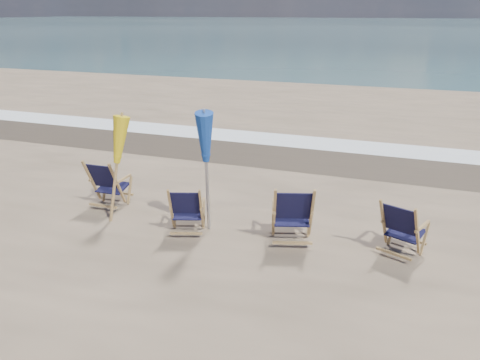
{
  "coord_description": "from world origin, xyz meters",
  "views": [
    {
      "loc": [
        2.57,
        -5.05,
        3.7
      ],
      "look_at": [
        0.0,
        2.2,
        0.9
      ],
      "focal_mm": 35.0,
      "sensor_mm": 36.0,
      "label": 1
    }
  ],
  "objects": [
    {
      "name": "surf_foam",
      "position": [
        0.0,
        8.3,
        0.0
      ],
      "size": [
        200.0,
        1.4,
        0.01
      ],
      "primitive_type": "cube",
      "color": "silver",
      "rests_on": "ground"
    },
    {
      "name": "umbrella_yellow",
      "position": [
        -2.25,
        1.76,
        1.44
      ],
      "size": [
        0.3,
        0.3,
        1.95
      ],
      "color": "#9A7745",
      "rests_on": "ground"
    },
    {
      "name": "beach_chair_3",
      "position": [
        2.97,
        1.89,
        0.49
      ],
      "size": [
        0.84,
        0.89,
        0.98
      ],
      "primitive_type": null,
      "rotation": [
        0.0,
        0.0,
        2.76
      ],
      "color": "black",
      "rests_on": "ground"
    },
    {
      "name": "wet_sand_strip",
      "position": [
        0.0,
        6.8,
        0.0
      ],
      "size": [
        200.0,
        2.6,
        0.0
      ],
      "primitive_type": "cube",
      "color": "#42362A",
      "rests_on": "ground"
    },
    {
      "name": "ocean",
      "position": [
        0.0,
        128.0,
        0.0
      ],
      "size": [
        400.0,
        400.0,
        0.0
      ],
      "primitive_type": "plane",
      "color": "#3B5F63",
      "rests_on": "ground"
    },
    {
      "name": "beach_chair_1",
      "position": [
        -0.5,
        1.64,
        0.47
      ],
      "size": [
        0.78,
        0.82,
        0.93
      ],
      "primitive_type": null,
      "rotation": [
        0.0,
        0.0,
        3.46
      ],
      "color": "black",
      "rests_on": "ground"
    },
    {
      "name": "umbrella_blue",
      "position": [
        -0.42,
        1.73,
        1.7
      ],
      "size": [
        0.3,
        0.3,
        2.23
      ],
      "color": "#A5A5AD",
      "rests_on": "ground"
    },
    {
      "name": "beach_chair_0",
      "position": [
        -2.48,
        2.1,
        0.51
      ],
      "size": [
        0.68,
        0.76,
        1.03
      ],
      "primitive_type": null,
      "rotation": [
        0.0,
        0.0,
        3.16
      ],
      "color": "black",
      "rests_on": "ground"
    },
    {
      "name": "beach_chair_2",
      "position": [
        1.35,
        1.9,
        0.54
      ],
      "size": [
        0.9,
        0.95,
        1.09
      ],
      "primitive_type": null,
      "rotation": [
        0.0,
        0.0,
        3.44
      ],
      "color": "black",
      "rests_on": "ground"
    }
  ]
}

